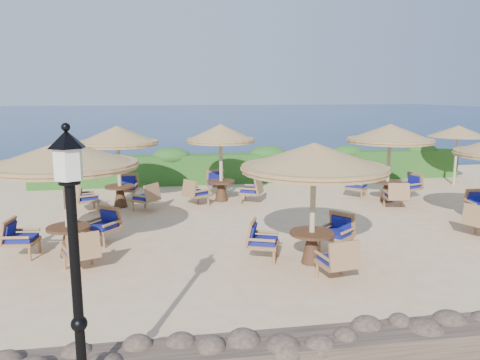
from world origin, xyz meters
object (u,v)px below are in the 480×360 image
(lamp_post, at_px, (77,293))
(cafe_set_1, at_px, (314,174))
(cafe_set_4, at_px, (221,150))
(cafe_set_0, at_px, (64,170))
(cafe_set_3, at_px, (118,150))
(cafe_set_5, at_px, (389,145))
(extra_parasol, at_px, (458,131))

(lamp_post, relative_size, cafe_set_1, 1.05)
(cafe_set_4, bearing_deg, cafe_set_0, -129.66)
(cafe_set_3, height_order, cafe_set_5, same)
(cafe_set_1, distance_m, cafe_set_3, 7.49)
(lamp_post, xyz_separation_m, cafe_set_3, (-0.45, 10.37, 0.31))
(extra_parasol, bearing_deg, cafe_set_4, -172.34)
(cafe_set_5, bearing_deg, cafe_set_1, -129.87)
(cafe_set_3, bearing_deg, cafe_set_0, -99.23)
(cafe_set_3, relative_size, cafe_set_4, 0.99)
(lamp_post, distance_m, cafe_set_3, 10.39)
(cafe_set_4, distance_m, cafe_set_5, 5.70)
(cafe_set_1, height_order, cafe_set_4, same)
(cafe_set_0, height_order, cafe_set_3, same)
(extra_parasol, bearing_deg, cafe_set_5, -150.64)
(cafe_set_0, relative_size, cafe_set_5, 1.13)
(extra_parasol, xyz_separation_m, cafe_set_3, (-13.05, -1.63, -0.31))
(cafe_set_3, distance_m, cafe_set_5, 8.99)
(cafe_set_0, relative_size, cafe_set_1, 1.04)
(lamp_post, xyz_separation_m, cafe_set_5, (8.52, 9.71, 0.38))
(cafe_set_0, height_order, cafe_set_5, same)
(cafe_set_5, bearing_deg, lamp_post, -131.28)
(lamp_post, height_order, cafe_set_3, lamp_post)
(lamp_post, bearing_deg, cafe_set_1, 47.10)
(extra_parasol, distance_m, cafe_set_3, 13.15)
(lamp_post, distance_m, cafe_set_1, 6.05)
(cafe_set_3, bearing_deg, cafe_set_5, -4.24)
(cafe_set_0, bearing_deg, cafe_set_5, 22.21)
(lamp_post, xyz_separation_m, cafe_set_0, (-1.20, 5.74, 0.45))
(extra_parasol, distance_m, cafe_set_1, 11.39)
(lamp_post, height_order, cafe_set_1, lamp_post)
(lamp_post, height_order, cafe_set_5, lamp_post)
(cafe_set_3, relative_size, cafe_set_5, 0.95)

